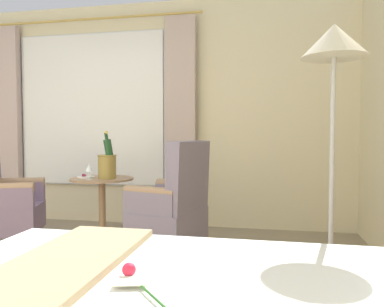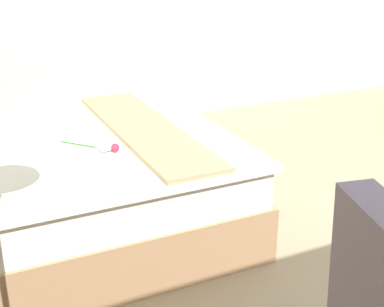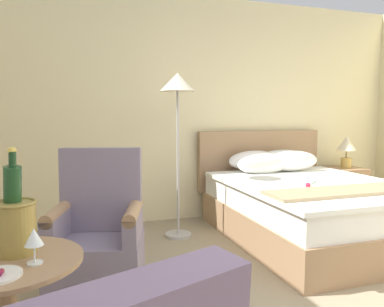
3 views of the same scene
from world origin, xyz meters
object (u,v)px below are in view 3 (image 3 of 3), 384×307
bedside_lamp (347,147)px  champagne_bucket (15,220)px  bed (306,204)px  wine_glass_near_edge (34,238)px  nightstand (345,189)px  armchair_by_window (98,237)px  floor_lamp_brass (178,99)px

bedside_lamp → champagne_bucket: (-3.75, -2.26, -0.05)m
bedside_lamp → bed: bearing=-146.8°
bed → wine_glass_near_edge: 3.05m
champagne_bucket → bedside_lamp: bearing=31.1°
nightstand → wine_glass_near_edge: wine_glass_near_edge is taller
champagne_bucket → armchair_by_window: 0.96m
wine_glass_near_edge → armchair_by_window: 1.04m
champagne_bucket → nightstand: bearing=31.1°
bed → champagne_bucket: 3.05m
wine_glass_near_edge → bed: bearing=33.6°
bed → wine_glass_near_edge: size_ratio=14.54×
champagne_bucket → bed: bearing=30.2°
champagne_bucket → wine_glass_near_edge: champagne_bucket is taller
nightstand → floor_lamp_brass: (-2.43, -0.32, 1.16)m
bed → champagne_bucket: (-2.60, -1.51, 0.47)m
champagne_bucket → wine_glass_near_edge: (0.09, -0.16, -0.05)m
nightstand → armchair_by_window: bearing=-156.1°
bed → bedside_lamp: size_ratio=5.21×
bed → floor_lamp_brass: size_ratio=1.28×
nightstand → bed: bearing=-146.8°
nightstand → wine_glass_near_edge: size_ratio=3.90×
nightstand → wine_glass_near_edge: (-3.66, -2.42, 0.48)m
nightstand → floor_lamp_brass: size_ratio=0.34×
nightstand → bedside_lamp: 0.58m
bedside_lamp → armchair_by_window: bearing=-156.1°
nightstand → floor_lamp_brass: 2.71m
bed → floor_lamp_brass: 1.75m
bed → nightstand: bed is taller
bed → champagne_bucket: size_ratio=4.56×
bed → champagne_bucket: champagne_bucket is taller
floor_lamp_brass → bed: bearing=-18.4°
bed → nightstand: size_ratio=3.73×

